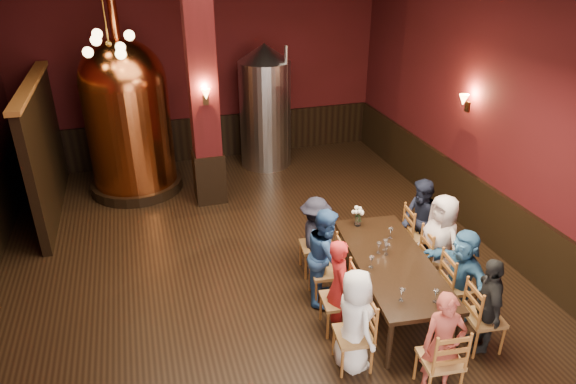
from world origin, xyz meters
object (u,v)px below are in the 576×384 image
object	(u,v)px
steel_vessel	(265,106)
rose_vase	(358,213)
person_1	(339,286)
dining_table	(392,264)
copper_kettle	(128,115)
person_0	(354,321)
person_2	(326,255)

from	to	relation	value
steel_vessel	rose_vase	distance (m)	4.44
rose_vase	person_1	bearing A→B (deg)	-122.76
dining_table	copper_kettle	xyz separation A→B (m)	(-3.28, 4.93, 0.90)
person_0	person_1	bearing A→B (deg)	-13.70
rose_vase	copper_kettle	bearing A→B (deg)	129.32
person_1	copper_kettle	world-z (taller)	copper_kettle
copper_kettle	rose_vase	distance (m)	5.10
rose_vase	person_2	bearing A→B (deg)	-140.98
person_2	copper_kettle	size ratio (longest dim) A/B	0.33
dining_table	copper_kettle	distance (m)	5.99
person_0	person_1	size ratio (longest dim) A/B	1.00
copper_kettle	steel_vessel	bearing A→B (deg)	9.77
person_0	person_1	world-z (taller)	person_1
person_1	rose_vase	world-z (taller)	person_1
dining_table	person_2	distance (m)	0.91
person_1	person_2	bearing A→B (deg)	2.61
dining_table	person_1	world-z (taller)	person_1
dining_table	person_0	world-z (taller)	person_0
dining_table	person_1	bearing A→B (deg)	-158.78
person_1	steel_vessel	distance (m)	5.73
dining_table	rose_vase	xyz separation A→B (m)	(-0.08, 1.01, 0.27)
person_2	dining_table	bearing A→B (deg)	-93.06
person_0	person_1	distance (m)	0.67
steel_vessel	copper_kettle	bearing A→B (deg)	-170.23
person_0	rose_vase	world-z (taller)	person_0
rose_vase	person_0	bearing A→B (deg)	-114.58
steel_vessel	rose_vase	world-z (taller)	steel_vessel
person_1	steel_vessel	world-z (taller)	steel_vessel
person_0	person_2	world-z (taller)	person_2
dining_table	person_0	xyz separation A→B (m)	(-0.95, -0.90, -0.01)
steel_vessel	rose_vase	xyz separation A→B (m)	(0.31, -4.41, -0.40)
rose_vase	steel_vessel	bearing A→B (deg)	93.99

